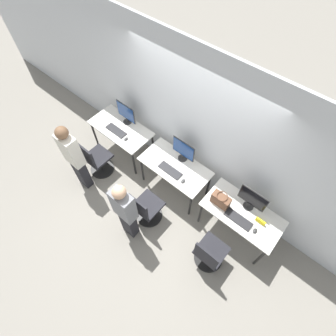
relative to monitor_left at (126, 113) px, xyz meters
name	(u,v)px	position (x,y,z in m)	size (l,w,h in m)	color
ground_plane	(164,197)	(1.37, -0.52, -0.98)	(20.00, 20.00, 0.00)	gray
wall_back	(194,125)	(1.37, 0.26, 0.42)	(12.00, 0.05, 2.80)	silver
desk_left	(121,130)	(0.00, -0.19, -0.32)	(1.25, 0.65, 0.74)	silver
monitor_left	(126,113)	(0.00, 0.00, 0.00)	(0.45, 0.17, 0.45)	#2D2D2D
keyboard_left	(116,131)	(0.00, -0.31, -0.23)	(0.44, 0.16, 0.02)	#262628
mouse_left	(126,139)	(0.30, -0.33, -0.22)	(0.06, 0.09, 0.03)	#333333
office_chair_left	(97,160)	(-0.02, -0.89, -0.60)	(0.48, 0.48, 0.90)	black
person_left	(74,157)	(-0.01, -1.26, -0.10)	(0.36, 0.21, 1.61)	#232328
desk_center	(175,168)	(1.37, -0.19, -0.32)	(1.25, 0.65, 0.74)	silver
monitor_center	(183,150)	(1.37, 0.02, 0.00)	(0.45, 0.17, 0.45)	#2D2D2D
keyboard_center	(170,170)	(1.37, -0.33, -0.23)	(0.44, 0.16, 0.02)	#262628
mouse_center	(183,181)	(1.68, -0.35, -0.22)	(0.06, 0.09, 0.03)	#333333
office_chair_center	(146,209)	(1.41, -1.02, -0.60)	(0.48, 0.48, 0.90)	black
person_center	(125,211)	(1.36, -1.38, -0.14)	(0.36, 0.20, 1.54)	#232328
desk_right	(242,215)	(2.75, -0.19, -0.32)	(1.25, 0.65, 0.74)	silver
monitor_right	(252,199)	(2.75, -0.04, 0.00)	(0.45, 0.17, 0.45)	#2D2D2D
keyboard_right	(238,219)	(2.75, -0.33, -0.23)	(0.44, 0.16, 0.02)	#262628
mouse_right	(255,231)	(3.04, -0.33, -0.22)	(0.06, 0.09, 0.03)	#333333
office_chair_right	(209,254)	(2.69, -0.95, -0.60)	(0.48, 0.48, 0.90)	black
handbag	(221,200)	(2.37, -0.29, -0.12)	(0.30, 0.18, 0.25)	brown
placard_right	(260,221)	(3.02, -0.16, -0.20)	(0.16, 0.03, 0.08)	yellow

